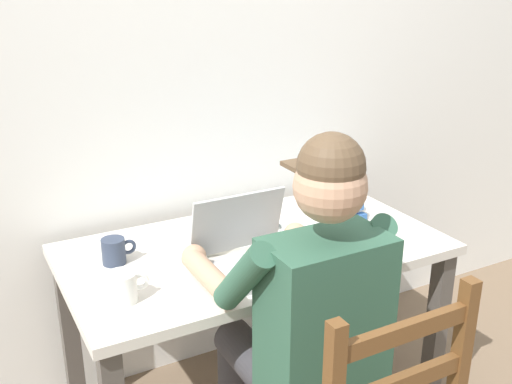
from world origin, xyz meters
TOP-DOWN VIEW (x-y plane):
  - back_wall at (0.00, 0.44)m, footprint 6.00×0.04m
  - desk at (0.00, 0.00)m, footprint 1.32×0.71m
  - seated_person at (-0.07, -0.43)m, footprint 0.50×0.60m
  - laptop at (-0.09, -0.13)m, footprint 0.33×0.29m
  - computer_mouse at (0.18, -0.21)m, footprint 0.06×0.10m
  - coffee_mug_white at (-0.52, -0.16)m, footprint 0.12×0.09m
  - coffee_mug_dark at (-0.47, 0.10)m, footprint 0.12×0.08m
  - book_stack_main at (0.41, 0.06)m, footprint 0.20×0.15m
  - book_stack_side at (0.04, 0.14)m, footprint 0.18×0.16m
  - paper_pile_near_laptop at (0.24, 0.04)m, footprint 0.21×0.21m
  - paper_pile_back_corner at (-0.08, 0.07)m, footprint 0.22×0.22m

SIDE VIEW (x-z plane):
  - desk at x=0.00m, z-range 0.25..0.95m
  - seated_person at x=-0.07m, z-range 0.06..1.30m
  - paper_pile_near_laptop at x=0.24m, z-range 0.70..0.71m
  - paper_pile_back_corner at x=-0.08m, z-range 0.70..0.72m
  - computer_mouse at x=0.18m, z-range 0.70..0.73m
  - book_stack_side at x=0.04m, z-range 0.70..0.75m
  - book_stack_main at x=0.41m, z-range 0.70..0.77m
  - coffee_mug_dark at x=-0.47m, z-range 0.70..0.79m
  - coffee_mug_white at x=-0.52m, z-range 0.70..0.79m
  - laptop at x=-0.09m, z-range 0.64..0.87m
  - back_wall at x=0.00m, z-range 0.00..2.60m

